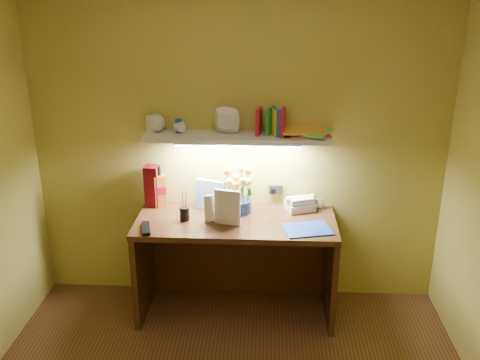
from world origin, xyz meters
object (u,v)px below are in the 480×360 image
at_px(telephone, 300,203).
at_px(desk_clock, 319,204).
at_px(desk, 236,267).
at_px(whisky_bottle, 159,186).
at_px(flower_bouquet, 238,191).

bearing_deg(telephone, desk_clock, -1.38).
height_order(desk, whisky_bottle, whisky_bottle).
xyz_separation_m(desk, whisky_bottle, (-0.58, 0.22, 0.53)).
xyz_separation_m(telephone, whisky_bottle, (-1.03, 0.02, 0.10)).
relative_size(flower_bouquet, whisky_bottle, 1.06).
xyz_separation_m(desk, desk_clock, (0.60, 0.24, 0.41)).
distance_m(desk, flower_bouquet, 0.56).
bearing_deg(desk_clock, telephone, -151.62).
xyz_separation_m(desk_clock, whisky_bottle, (-1.17, -0.02, 0.12)).
bearing_deg(whisky_bottle, desk_clock, 1.16).
xyz_separation_m(flower_bouquet, whisky_bottle, (-0.58, 0.08, -0.01)).
bearing_deg(whisky_bottle, telephone, -1.31).
height_order(telephone, desk_clock, telephone).
xyz_separation_m(telephone, desk_clock, (0.14, 0.05, -0.02)).
bearing_deg(flower_bouquet, desk_clock, 9.58).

